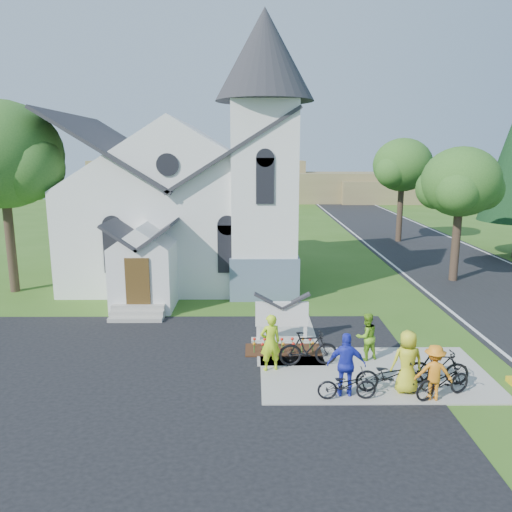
{
  "coord_description": "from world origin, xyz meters",
  "views": [
    {
      "loc": [
        -2.24,
        -13.86,
        6.72
      ],
      "look_at": [
        -2.12,
        5.0,
        2.8
      ],
      "focal_mm": 35.0,
      "sensor_mm": 36.0,
      "label": 1
    }
  ],
  "objects_px": {
    "bike_1": "(308,349)",
    "bike_2": "(390,376)",
    "cyclist_2": "(346,364)",
    "bike_0": "(347,385)",
    "cyclist_3": "(434,372)",
    "cyclist_0": "(270,342)",
    "bike_3": "(438,367)",
    "cyclist_1": "(366,336)",
    "cyclist_4": "(407,362)",
    "bike_4": "(443,381)",
    "church_sign": "(282,315)"
  },
  "relations": [
    {
      "from": "bike_1",
      "to": "bike_2",
      "type": "height_order",
      "value": "bike_1"
    },
    {
      "from": "cyclist_2",
      "to": "bike_0",
      "type": "bearing_deg",
      "value": 92.82
    },
    {
      "from": "cyclist_3",
      "to": "cyclist_0",
      "type": "bearing_deg",
      "value": -14.39
    },
    {
      "from": "bike_3",
      "to": "cyclist_2",
      "type": "bearing_deg",
      "value": 109.05
    },
    {
      "from": "cyclist_1",
      "to": "bike_1",
      "type": "relative_size",
      "value": 0.83
    },
    {
      "from": "cyclist_4",
      "to": "cyclist_0",
      "type": "bearing_deg",
      "value": -25.66
    },
    {
      "from": "bike_1",
      "to": "bike_4",
      "type": "bearing_deg",
      "value": -125.98
    },
    {
      "from": "bike_1",
      "to": "cyclist_4",
      "type": "relative_size",
      "value": 1.04
    },
    {
      "from": "cyclist_1",
      "to": "bike_4",
      "type": "distance_m",
      "value": 3.06
    },
    {
      "from": "bike_3",
      "to": "cyclist_1",
      "type": "bearing_deg",
      "value": 49.02
    },
    {
      "from": "bike_0",
      "to": "cyclist_3",
      "type": "relative_size",
      "value": 1.04
    },
    {
      "from": "cyclist_0",
      "to": "bike_2",
      "type": "height_order",
      "value": "cyclist_0"
    },
    {
      "from": "cyclist_2",
      "to": "cyclist_3",
      "type": "bearing_deg",
      "value": -178.93
    },
    {
      "from": "bike_2",
      "to": "cyclist_0",
      "type": "bearing_deg",
      "value": 69.71
    },
    {
      "from": "bike_0",
      "to": "cyclist_0",
      "type": "bearing_deg",
      "value": 45.6
    },
    {
      "from": "cyclist_0",
      "to": "bike_4",
      "type": "xyz_separation_m",
      "value": [
        4.72,
        -1.81,
        -0.42
      ]
    },
    {
      "from": "cyclist_1",
      "to": "cyclist_4",
      "type": "distance_m",
      "value": 2.38
    },
    {
      "from": "cyclist_1",
      "to": "bike_1",
      "type": "height_order",
      "value": "cyclist_1"
    },
    {
      "from": "bike_4",
      "to": "cyclist_2",
      "type": "bearing_deg",
      "value": 64.5
    },
    {
      "from": "bike_3",
      "to": "bike_2",
      "type": "bearing_deg",
      "value": 113.62
    },
    {
      "from": "cyclist_1",
      "to": "bike_3",
      "type": "relative_size",
      "value": 0.9
    },
    {
      "from": "cyclist_0",
      "to": "bike_4",
      "type": "height_order",
      "value": "cyclist_0"
    },
    {
      "from": "bike_2",
      "to": "cyclist_3",
      "type": "xyz_separation_m",
      "value": [
        1.09,
        -0.4,
        0.28
      ]
    },
    {
      "from": "cyclist_0",
      "to": "church_sign",
      "type": "bearing_deg",
      "value": -118.09
    },
    {
      "from": "church_sign",
      "to": "cyclist_3",
      "type": "distance_m",
      "value": 5.89
    },
    {
      "from": "bike_3",
      "to": "bike_4",
      "type": "height_order",
      "value": "bike_3"
    },
    {
      "from": "bike_1",
      "to": "bike_4",
      "type": "height_order",
      "value": "bike_1"
    },
    {
      "from": "bike_3",
      "to": "bike_0",
      "type": "bearing_deg",
      "value": 113.43
    },
    {
      "from": "cyclist_2",
      "to": "bike_1",
      "type": "bearing_deg",
      "value": -60.43
    },
    {
      "from": "church_sign",
      "to": "cyclist_3",
      "type": "height_order",
      "value": "church_sign"
    },
    {
      "from": "bike_1",
      "to": "bike_3",
      "type": "xyz_separation_m",
      "value": [
        3.65,
        -1.34,
        -0.04
      ]
    },
    {
      "from": "cyclist_3",
      "to": "cyclist_4",
      "type": "height_order",
      "value": "cyclist_4"
    },
    {
      "from": "cyclist_1",
      "to": "bike_3",
      "type": "xyz_separation_m",
      "value": [
        1.71,
        -1.83,
        -0.26
      ]
    },
    {
      "from": "church_sign",
      "to": "cyclist_0",
      "type": "height_order",
      "value": "cyclist_0"
    },
    {
      "from": "bike_1",
      "to": "bike_3",
      "type": "bearing_deg",
      "value": -114.76
    },
    {
      "from": "church_sign",
      "to": "bike_4",
      "type": "height_order",
      "value": "church_sign"
    },
    {
      "from": "church_sign",
      "to": "bike_3",
      "type": "relative_size",
      "value": 1.25
    },
    {
      "from": "cyclist_0",
      "to": "bike_3",
      "type": "xyz_separation_m",
      "value": [
        4.88,
        -1.02,
        -0.38
      ]
    },
    {
      "from": "church_sign",
      "to": "bike_1",
      "type": "distance_m",
      "value": 2.33
    },
    {
      "from": "bike_2",
      "to": "bike_4",
      "type": "height_order",
      "value": "bike_2"
    },
    {
      "from": "bike_3",
      "to": "cyclist_3",
      "type": "bearing_deg",
      "value": 158.75
    },
    {
      "from": "cyclist_3",
      "to": "cyclist_4",
      "type": "distance_m",
      "value": 0.76
    },
    {
      "from": "church_sign",
      "to": "cyclist_1",
      "type": "distance_m",
      "value": 3.16
    },
    {
      "from": "cyclist_0",
      "to": "cyclist_4",
      "type": "relative_size",
      "value": 1.0
    },
    {
      "from": "church_sign",
      "to": "cyclist_4",
      "type": "distance_m",
      "value": 5.17
    },
    {
      "from": "cyclist_2",
      "to": "bike_2",
      "type": "distance_m",
      "value": 1.34
    },
    {
      "from": "cyclist_1",
      "to": "cyclist_3",
      "type": "bearing_deg",
      "value": 92.14
    },
    {
      "from": "church_sign",
      "to": "cyclist_4",
      "type": "relative_size",
      "value": 1.21
    },
    {
      "from": "cyclist_3",
      "to": "bike_3",
      "type": "xyz_separation_m",
      "value": [
        0.46,
        0.89,
        -0.25
      ]
    },
    {
      "from": "cyclist_0",
      "to": "bike_0",
      "type": "bearing_deg",
      "value": 120.09
    }
  ]
}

